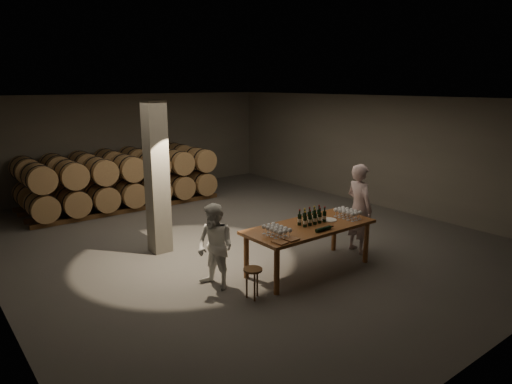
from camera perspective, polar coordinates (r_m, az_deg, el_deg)
room at (r=9.71m, az=-12.28°, el=1.69°), size 12.00×12.00×12.00m
tasting_table at (r=8.76m, az=6.68°, el=-4.79°), size 2.60×1.10×0.90m
barrel_stack_back at (r=14.71m, az=-17.75°, el=2.21°), size 5.48×0.95×1.57m
barrel_stack_front at (r=13.42m, az=-15.64°, el=1.33°), size 5.48×0.95×1.57m
bottle_cluster at (r=8.81m, az=7.03°, el=-3.23°), size 0.60×0.23×0.31m
lying_bottles at (r=8.43m, az=8.44°, el=-4.58°), size 0.44×0.07×0.07m
glass_cluster_left at (r=8.06m, az=2.61°, el=-4.61°), size 0.31×0.53×0.18m
glass_cluster_right at (r=9.29m, az=11.40°, el=-2.41°), size 0.31×0.53×0.18m
plate at (r=9.10m, az=9.10°, el=-3.45°), size 0.31×0.31×0.02m
notebook_near at (r=7.89m, az=4.49°, el=-5.92°), size 0.24×0.20×0.03m
notebook_corner at (r=7.75m, az=3.01°, el=-6.26°), size 0.21×0.26×0.02m
pen at (r=7.93m, az=5.04°, el=-5.89°), size 0.15×0.03×0.01m
stool at (r=7.69m, az=-0.40°, el=-10.22°), size 0.32×0.32×0.53m
person_man at (r=9.88m, az=12.76°, el=-2.00°), size 0.56×0.76×1.90m
person_woman at (r=8.00m, az=-5.13°, el=-6.82°), size 0.74×0.86×1.52m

